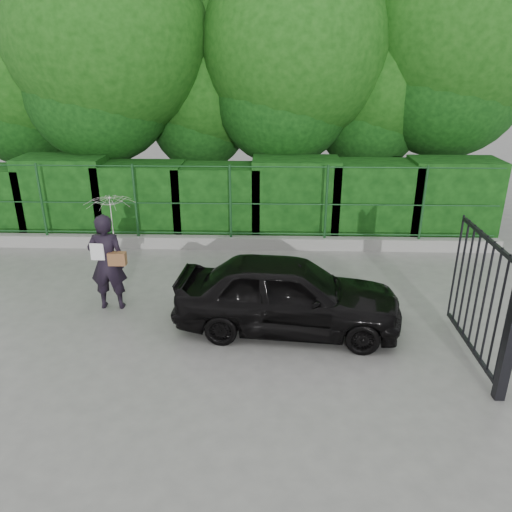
{
  "coord_description": "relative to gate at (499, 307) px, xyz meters",
  "views": [
    {
      "loc": [
        1.37,
        -7.05,
        4.5
      ],
      "look_at": [
        1.12,
        1.3,
        1.1
      ],
      "focal_mm": 35.0,
      "sensor_mm": 36.0,
      "label": 1
    }
  ],
  "objects": [
    {
      "name": "ground",
      "position": [
        -4.6,
        0.72,
        -1.19
      ],
      "size": [
        80.0,
        80.0,
        0.0
      ],
      "primitive_type": "plane",
      "color": "gray"
    },
    {
      "name": "kerb",
      "position": [
        -4.6,
        5.22,
        -1.04
      ],
      "size": [
        14.0,
        0.25,
        0.3
      ],
      "primitive_type": "cube",
      "color": "#9E9E99",
      "rests_on": "ground"
    },
    {
      "name": "fence",
      "position": [
        -4.38,
        5.22,
        0.01
      ],
      "size": [
        14.13,
        0.06,
        1.8
      ],
      "color": "#18441E",
      "rests_on": "kerb"
    },
    {
      "name": "hedge",
      "position": [
        -4.48,
        6.22,
        -0.2
      ],
      "size": [
        14.2,
        1.2,
        2.07
      ],
      "color": "black",
      "rests_on": "ground"
    },
    {
      "name": "trees",
      "position": [
        -3.46,
        8.46,
        3.43
      ],
      "size": [
        17.1,
        6.15,
        8.08
      ],
      "color": "black",
      "rests_on": "ground"
    },
    {
      "name": "gate",
      "position": [
        0.0,
        0.0,
        0.0
      ],
      "size": [
        0.22,
        2.33,
        2.36
      ],
      "color": "black",
      "rests_on": "ground"
    },
    {
      "name": "woman",
      "position": [
        -6.15,
        2.09,
        0.2
      ],
      "size": [
        0.94,
        0.91,
        2.19
      ],
      "color": "black",
      "rests_on": "ground"
    },
    {
      "name": "car",
      "position": [
        -2.92,
        1.39,
        -0.53
      ],
      "size": [
        4.0,
        1.91,
        1.32
      ],
      "primitive_type": "imported",
      "rotation": [
        0.0,
        0.0,
        1.48
      ],
      "color": "black",
      "rests_on": "ground"
    }
  ]
}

